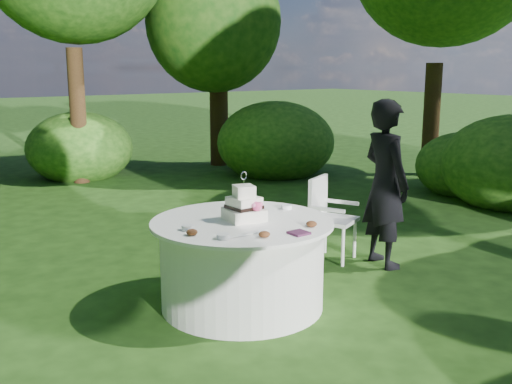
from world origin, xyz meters
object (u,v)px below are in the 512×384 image
cake (244,207)px  napkins (299,233)px  table (242,263)px  chair (327,212)px  guest (385,184)px

cake → napkins: bearing=-82.5°
cake → table: bearing=-169.9°
table → cake: size_ratio=3.69×
napkins → table: bearing=100.3°
chair → table: bearing=-160.6°
napkins → chair: chair is taller
guest → table: guest is taller
guest → cake: (-1.82, -0.02, 0.01)m
guest → napkins: bearing=122.7°
cake → chair: cake is taller
guest → table: bearing=103.4°
napkins → guest: bearing=20.2°
napkins → guest: guest is taller
napkins → cake: 0.63m
table → guest: bearing=0.9°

